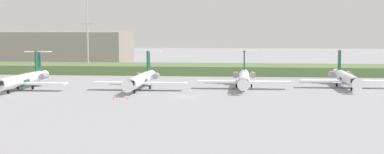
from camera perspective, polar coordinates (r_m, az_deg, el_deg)
name	(u,v)px	position (r m, az deg, el deg)	size (l,w,h in m)	color
ground_plane	(198,83)	(152.57, 0.57, -0.61)	(500.00, 500.00, 0.00)	#939399
grass_berm	(206,69)	(182.31, 1.40, 0.79)	(320.00, 20.00, 2.93)	#597542
regional_jet_nearest	(22,80)	(141.51, -16.86, -0.25)	(22.81, 31.00, 9.00)	white
regional_jet_second	(141,79)	(136.48, -5.21, -0.24)	(22.81, 31.00, 9.00)	white
regional_jet_third	(244,78)	(139.54, 5.29, -0.12)	(22.81, 31.00, 9.00)	white
regional_jet_fourth	(346,77)	(146.09, 15.34, -0.05)	(22.81, 31.00, 9.00)	white
antenna_mast	(88,42)	(190.20, -10.54, 3.55)	(4.40, 0.50, 24.86)	#B2B2B7
distant_hangar	(59,49)	(226.78, -13.36, 2.81)	(54.39, 27.60, 13.25)	gray
safety_cone_front_marker	(114,98)	(118.73, -7.94, -2.16)	(0.44, 0.44, 0.55)	orange
safety_cone_mid_marker	(128,98)	(118.79, -6.53, -2.14)	(0.44, 0.44, 0.55)	orange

